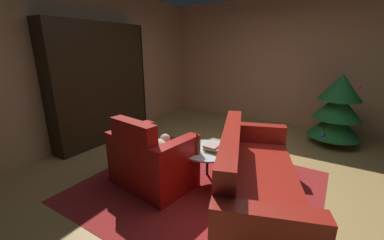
{
  "coord_description": "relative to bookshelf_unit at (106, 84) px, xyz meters",
  "views": [
    {
      "loc": [
        1.11,
        -2.7,
        1.66
      ],
      "look_at": [
        -0.48,
        -0.12,
        0.74
      ],
      "focal_mm": 22.46,
      "sensor_mm": 36.0,
      "label": 1
    }
  ],
  "objects": [
    {
      "name": "bottle_on_table",
      "position": [
        2.24,
        -0.6,
        -0.47
      ],
      "size": [
        0.06,
        0.06,
        0.25
      ],
      "color": "#552C0F",
      "rests_on": "coffee_table"
    },
    {
      "name": "wall_left",
      "position": [
        -0.24,
        -0.15,
        0.31
      ],
      "size": [
        0.06,
        5.81,
        2.67
      ],
      "primitive_type": "cube",
      "color": "tan",
      "rests_on": "ground"
    },
    {
      "name": "book_stack_on_table",
      "position": [
        2.35,
        -0.42,
        -0.54
      ],
      "size": [
        0.21,
        0.19,
        0.07
      ],
      "color": "gray",
      "rests_on": "coffee_table"
    },
    {
      "name": "bookshelf_unit",
      "position": [
        0.0,
        0.0,
        0.0
      ],
      "size": [
        0.33,
        1.86,
        2.06
      ],
      "color": "black",
      "rests_on": "ground"
    },
    {
      "name": "wall_back",
      "position": [
        2.45,
        2.73,
        0.31
      ],
      "size": [
        5.44,
        0.06,
        2.67
      ],
      "primitive_type": "cube",
      "color": "tan",
      "rests_on": "ground"
    },
    {
      "name": "armchair_red",
      "position": [
        1.73,
        -0.83,
        -0.71
      ],
      "size": [
        1.04,
        0.8,
        0.89
      ],
      "color": "maroon",
      "rests_on": "ground"
    },
    {
      "name": "couch_red",
      "position": [
        2.93,
        -0.58,
        -0.73
      ],
      "size": [
        1.41,
        2.16,
        0.84
      ],
      "color": "maroon",
      "rests_on": "ground"
    },
    {
      "name": "ground_plane",
      "position": [
        2.45,
        -0.15,
        -1.02
      ],
      "size": [
        6.83,
        6.83,
        0.0
      ],
      "primitive_type": "plane",
      "color": "#A7844B"
    },
    {
      "name": "decorated_tree",
      "position": [
        3.59,
        1.87,
        -0.38
      ],
      "size": [
        0.86,
        0.86,
        1.24
      ],
      "color": "brown",
      "rests_on": "ground"
    },
    {
      "name": "coffee_table",
      "position": [
        2.29,
        -0.42,
        -0.62
      ],
      "size": [
        0.66,
        0.66,
        0.45
      ],
      "color": "black",
      "rests_on": "ground"
    },
    {
      "name": "area_rug",
      "position": [
        2.27,
        -0.57,
        -1.02
      ],
      "size": [
        2.7,
        2.43,
        0.01
      ],
      "primitive_type": "cube",
      "color": "maroon",
      "rests_on": "ground"
    }
  ]
}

